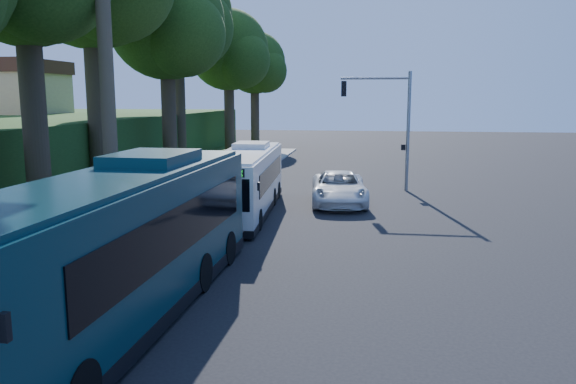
% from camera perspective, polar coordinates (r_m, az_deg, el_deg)
% --- Properties ---
extents(ground, '(140.00, 140.00, 0.00)m').
position_cam_1_polar(ground, '(24.47, 2.05, -3.43)').
color(ground, black).
rests_on(ground, ground).
extents(sidewalk, '(4.50, 70.00, 0.12)m').
position_cam_1_polar(sidewalk, '(26.24, -14.03, -2.69)').
color(sidewalk, gray).
rests_on(sidewalk, ground).
extents(red_curb, '(0.25, 30.00, 0.13)m').
position_cam_1_polar(red_curb, '(21.79, -12.37, -5.12)').
color(red_curb, maroon).
rests_on(red_curb, ground).
extents(grass_verge, '(8.00, 70.00, 0.06)m').
position_cam_1_polar(grass_verge, '(33.10, -19.92, -0.51)').
color(grass_verge, '#234719').
rests_on(grass_verge, ground).
extents(bus_shelter, '(3.20, 1.51, 2.55)m').
position_cam_1_polar(bus_shelter, '(23.33, -16.74, 0.04)').
color(bus_shelter, black).
rests_on(bus_shelter, ground).
extents(stop_sign_pole, '(0.35, 0.06, 3.17)m').
position_cam_1_polar(stop_sign_pole, '(20.61, -14.58, -0.31)').
color(stop_sign_pole, gray).
rests_on(stop_sign_pole, ground).
extents(traffic_signal_pole, '(4.10, 0.30, 7.00)m').
position_cam_1_polar(traffic_signal_pole, '(33.74, 10.42, 7.60)').
color(traffic_signal_pole, gray).
rests_on(traffic_signal_pole, ground).
extents(tree_2, '(8.82, 8.40, 15.12)m').
position_cam_1_polar(tree_2, '(42.51, -12.17, 16.11)').
color(tree_2, '#382B1E').
rests_on(tree_2, ground).
extents(tree_3, '(10.08, 9.60, 17.28)m').
position_cam_1_polar(tree_3, '(50.84, -11.17, 16.76)').
color(tree_3, '#382B1E').
rests_on(tree_3, ground).
extents(tree_4, '(8.40, 8.00, 14.14)m').
position_cam_1_polar(tree_4, '(57.55, -5.99, 13.78)').
color(tree_4, '#382B1E').
rests_on(tree_4, ground).
extents(tree_5, '(7.35, 7.00, 12.86)m').
position_cam_1_polar(tree_5, '(65.08, -3.35, 12.65)').
color(tree_5, '#382B1E').
rests_on(tree_5, ground).
extents(white_bus, '(2.96, 11.06, 3.26)m').
position_cam_1_polar(white_bus, '(27.01, -4.24, 1.23)').
color(white_bus, silver).
rests_on(white_bus, ground).
extents(teal_bus, '(3.20, 13.51, 4.01)m').
position_cam_1_polar(teal_bus, '(14.52, -16.62, -5.02)').
color(teal_bus, '#092B34').
rests_on(teal_bus, ground).
extents(pickup, '(3.35, 6.27, 1.68)m').
position_cam_1_polar(pickup, '(29.35, 5.20, 0.40)').
color(pickup, white).
rests_on(pickup, ground).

